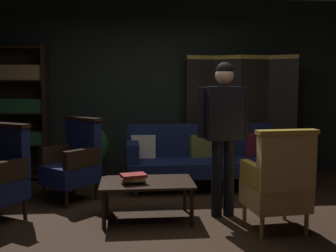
% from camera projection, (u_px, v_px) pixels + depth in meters
% --- Properties ---
extents(ground_plane, '(10.00, 10.00, 0.00)m').
position_uv_depth(ground_plane, '(175.00, 223.00, 4.39)').
color(ground_plane, black).
extents(back_wall, '(7.20, 0.10, 2.80)m').
position_uv_depth(back_wall, '(158.00, 87.00, 6.67)').
color(back_wall, black).
rests_on(back_wall, ground_plane).
extents(folding_screen, '(1.68, 0.46, 1.90)m').
position_uv_depth(folding_screen, '(241.00, 114.00, 6.47)').
color(folding_screen, black).
rests_on(folding_screen, ground_plane).
extents(bookshelf, '(0.90, 0.32, 2.05)m').
position_uv_depth(bookshelf, '(18.00, 109.00, 6.25)').
color(bookshelf, black).
rests_on(bookshelf, ground_plane).
extents(velvet_couch, '(2.12, 0.78, 0.88)m').
position_uv_depth(velvet_couch, '(202.00, 156.00, 5.84)').
color(velvet_couch, black).
rests_on(velvet_couch, ground_plane).
extents(coffee_table, '(1.00, 0.64, 0.42)m').
position_uv_depth(coffee_table, '(147.00, 186.00, 4.48)').
color(coffee_table, black).
rests_on(coffee_table, ground_plane).
extents(armchair_gilt_accent, '(0.63, 0.63, 1.04)m').
position_uv_depth(armchair_gilt_accent, '(278.00, 183.00, 4.12)').
color(armchair_gilt_accent, '#B78E33').
rests_on(armchair_gilt_accent, ground_plane).
extents(armchair_wing_left, '(0.82, 0.82, 1.04)m').
position_uv_depth(armchair_wing_left, '(74.00, 161.00, 5.22)').
color(armchair_wing_left, black).
rests_on(armchair_wing_left, ground_plane).
extents(standing_figure, '(0.59, 0.25, 1.70)m').
position_uv_depth(standing_figure, '(224.00, 125.00, 4.52)').
color(standing_figure, black).
rests_on(standing_figure, ground_plane).
extents(potted_plant, '(0.58, 0.58, 0.88)m').
position_uv_depth(potted_plant, '(89.00, 150.00, 6.04)').
color(potted_plant, brown).
rests_on(potted_plant, ground_plane).
extents(book_black_cloth, '(0.24, 0.19, 0.03)m').
position_uv_depth(book_black_cloth, '(134.00, 182.00, 4.38)').
color(book_black_cloth, black).
rests_on(book_black_cloth, coffee_table).
extents(book_tan_leather, '(0.25, 0.18, 0.03)m').
position_uv_depth(book_tan_leather, '(134.00, 179.00, 4.37)').
color(book_tan_leather, '#9E7A47').
rests_on(book_tan_leather, book_black_cloth).
extents(book_red_leather, '(0.30, 0.24, 0.03)m').
position_uv_depth(book_red_leather, '(134.00, 176.00, 4.37)').
color(book_red_leather, maroon).
rests_on(book_red_leather, book_tan_leather).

